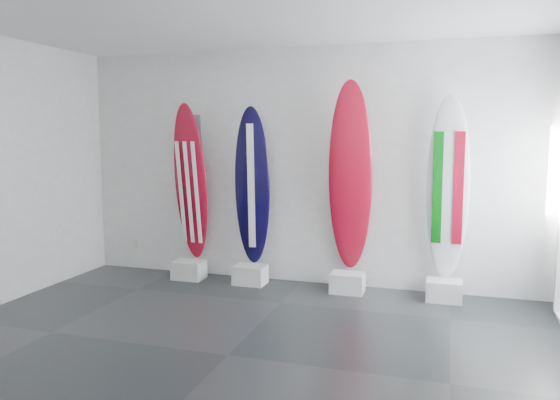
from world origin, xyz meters
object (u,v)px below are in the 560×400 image
(surfboard_navy, at_px, (252,186))
(surfboard_italy, at_px, (448,188))
(surfboard_usa, at_px, (191,183))
(surfboard_swiss, at_px, (350,178))

(surfboard_navy, relative_size, surfboard_italy, 0.96)
(surfboard_navy, bearing_deg, surfboard_usa, 174.95)
(surfboard_navy, relative_size, surfboard_swiss, 0.87)
(surfboard_navy, height_order, surfboard_swiss, surfboard_swiss)
(surfboard_usa, height_order, surfboard_italy, surfboard_italy)
(surfboard_swiss, height_order, surfboard_italy, surfboard_swiss)
(surfboard_swiss, xyz_separation_m, surfboard_italy, (1.13, 0.00, -0.09))
(surfboard_usa, distance_m, surfboard_swiss, 2.13)
(surfboard_navy, xyz_separation_m, surfboard_italy, (2.39, 0.00, 0.05))
(surfboard_usa, bearing_deg, surfboard_navy, 4.03)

